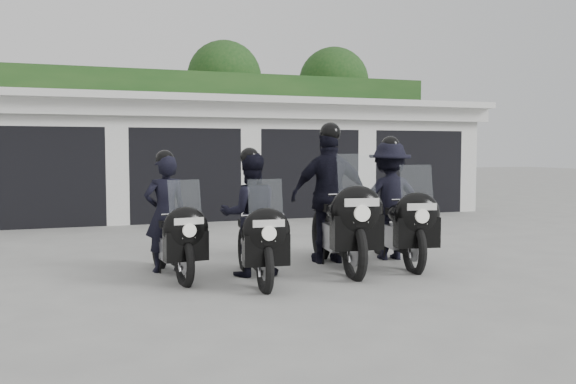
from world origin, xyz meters
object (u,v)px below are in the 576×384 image
object	(u,v)px
police_bike_b	(252,222)
police_bike_c	(334,203)
police_bike_d	(393,206)
police_bike_a	(171,224)

from	to	relation	value
police_bike_b	police_bike_c	xyz separation A→B (m)	(1.39, 0.48, 0.17)
police_bike_d	police_bike_c	bearing A→B (deg)	-169.09
police_bike_a	police_bike_b	world-z (taller)	police_bike_b
police_bike_b	police_bike_d	world-z (taller)	police_bike_d
police_bike_c	police_bike_d	size ratio (longest dim) A/B	1.11
police_bike_c	police_bike_d	world-z (taller)	police_bike_c
police_bike_a	police_bike_b	distance (m)	1.13
police_bike_b	police_bike_c	distance (m)	1.47
police_bike_a	police_bike_d	distance (m)	3.37
police_bike_a	police_bike_c	size ratio (longest dim) A/B	0.81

